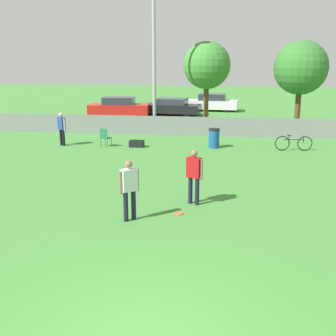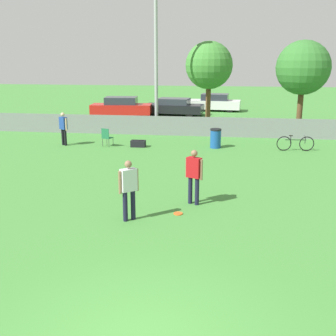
# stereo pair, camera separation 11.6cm
# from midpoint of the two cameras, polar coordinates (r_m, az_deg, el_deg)

# --- Properties ---
(fence_backline) EXTENTS (26.25, 0.07, 1.21)m
(fence_backline) POSITION_cam_midpoint_polar(r_m,az_deg,el_deg) (23.83, 4.66, 5.60)
(fence_backline) COLOR gray
(fence_backline) RESTS_ON ground_plane
(light_pole) EXTENTS (0.90, 0.36, 8.73)m
(light_pole) POSITION_cam_midpoint_polar(r_m,az_deg,el_deg) (24.84, -2.06, 16.63)
(light_pole) COLOR #9E9EA3
(light_pole) RESTS_ON ground_plane
(tree_near_pole) EXTENTS (2.95, 2.95, 5.32)m
(tree_near_pole) POSITION_cam_midpoint_polar(r_m,az_deg,el_deg) (27.10, 5.15, 13.64)
(tree_near_pole) COLOR brown
(tree_near_pole) RESTS_ON ground_plane
(tree_far_right) EXTENTS (3.06, 3.06, 5.29)m
(tree_far_right) POSITION_cam_midpoint_polar(r_m,az_deg,el_deg) (25.63, 17.41, 12.80)
(tree_far_right) COLOR brown
(tree_far_right) RESTS_ON ground_plane
(player_thrower_red) EXTENTS (0.54, 0.39, 1.69)m
(player_thrower_red) POSITION_cam_midpoint_polar(r_m,az_deg,el_deg) (12.65, 3.28, -0.68)
(player_thrower_red) COLOR #191933
(player_thrower_red) RESTS_ON ground_plane
(player_receiver_white) EXTENTS (0.47, 0.44, 1.69)m
(player_receiver_white) POSITION_cam_midpoint_polar(r_m,az_deg,el_deg) (11.41, -5.57, -2.46)
(player_receiver_white) COLOR #191933
(player_receiver_white) RESTS_ON ground_plane
(spectator_in_blue) EXTENTS (0.49, 0.41, 1.67)m
(spectator_in_blue) POSITION_cam_midpoint_polar(r_m,az_deg,el_deg) (21.88, -14.36, 5.45)
(spectator_in_blue) COLOR black
(spectator_in_blue) RESTS_ON ground_plane
(frisbee_disc) EXTENTS (0.27, 0.27, 0.03)m
(frisbee_disc) POSITION_cam_midpoint_polar(r_m,az_deg,el_deg) (12.13, 1.16, -6.18)
(frisbee_disc) COLOR #E5591E
(frisbee_disc) RESTS_ON ground_plane
(folding_chair_sideline) EXTENTS (0.54, 0.54, 0.92)m
(folding_chair_sideline) POSITION_cam_midpoint_polar(r_m,az_deg,el_deg) (21.26, -8.69, 4.26)
(folding_chair_sideline) COLOR #333338
(folding_chair_sideline) RESTS_ON ground_plane
(bicycle_sideline) EXTENTS (1.77, 0.44, 0.75)m
(bicycle_sideline) POSITION_cam_midpoint_polar(r_m,az_deg,el_deg) (20.97, 16.50, 3.25)
(bicycle_sideline) COLOR black
(bicycle_sideline) RESTS_ON ground_plane
(trash_bin) EXTENTS (0.55, 0.55, 0.95)m
(trash_bin) POSITION_cam_midpoint_polar(r_m,az_deg,el_deg) (20.85, 6.10, 4.04)
(trash_bin) COLOR #194C99
(trash_bin) RESTS_ON ground_plane
(gear_bag_sideline) EXTENTS (0.72, 0.40, 0.35)m
(gear_bag_sideline) POSITION_cam_midpoint_polar(r_m,az_deg,el_deg) (21.05, -4.42, 3.31)
(gear_bag_sideline) COLOR black
(gear_bag_sideline) RESTS_ON ground_plane
(parked_car_red) EXTENTS (4.59, 2.13, 1.46)m
(parked_car_red) POSITION_cam_midpoint_polar(r_m,az_deg,el_deg) (31.95, -6.77, 8.19)
(parked_car_red) COLOR black
(parked_car_red) RESTS_ON ground_plane
(parked_car_dark) EXTENTS (4.62, 2.25, 1.28)m
(parked_car_dark) POSITION_cam_midpoint_polar(r_m,az_deg,el_deg) (32.57, 0.37, 8.29)
(parked_car_dark) COLOR black
(parked_car_dark) RESTS_ON ground_plane
(parked_car_white) EXTENTS (4.27, 1.99, 1.40)m
(parked_car_white) POSITION_cam_midpoint_polar(r_m,az_deg,el_deg) (35.36, 5.92, 8.80)
(parked_car_white) COLOR black
(parked_car_white) RESTS_ON ground_plane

